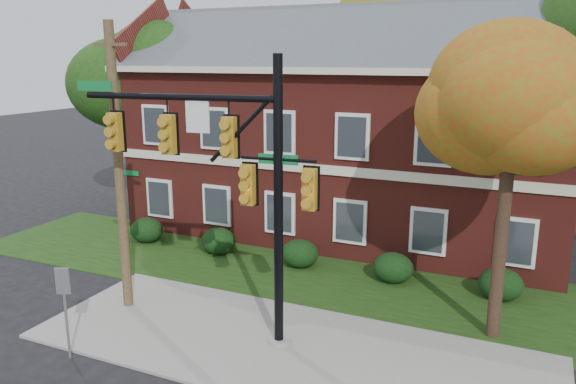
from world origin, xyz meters
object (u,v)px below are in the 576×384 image
at_px(hedge_left, 218,241).
at_px(traffic_signal, 228,169).
at_px(tree_near_right, 524,96).
at_px(hedge_far_right, 501,284).
at_px(utility_pole, 119,170).
at_px(tree_left_rear, 148,77).
at_px(tree_far_rear, 420,33).
at_px(sign_post, 64,298).
at_px(hedge_far_left, 147,230).
at_px(apartment_building, 348,119).
at_px(hedge_center, 300,254).
at_px(hedge_right, 393,268).

relative_size(hedge_left, traffic_signal, 0.18).
bearing_deg(hedge_left, tree_near_right, -14.81).
distance_m(hedge_far_right, utility_pole, 12.43).
bearing_deg(tree_left_rear, tree_far_rear, 38.97).
bearing_deg(sign_post, hedge_far_left, 93.13).
xyz_separation_m(hedge_far_right, tree_left_rear, (-16.73, 4.14, 6.16)).
xyz_separation_m(hedge_left, utility_pole, (-0.04, -5.35, 3.84)).
height_order(tree_left_rear, utility_pole, tree_left_rear).
height_order(apartment_building, tree_near_right, apartment_building).
height_order(apartment_building, hedge_far_left, apartment_building).
relative_size(hedge_left, sign_post, 0.56).
relative_size(hedge_center, hedge_far_right, 1.00).
bearing_deg(utility_pole, sign_post, -67.30).
bearing_deg(hedge_left, tree_left_rear, 146.41).
distance_m(hedge_far_left, tree_near_right, 15.75).
relative_size(hedge_far_right, sign_post, 0.56).
relative_size(hedge_left, tree_near_right, 0.16).
relative_size(hedge_far_left, tree_near_right, 0.16).
bearing_deg(tree_left_rear, tree_near_right, -22.36).
bearing_deg(sign_post, hedge_center, 48.16).
relative_size(hedge_right, traffic_signal, 0.18).
relative_size(tree_near_right, sign_post, 3.45).
height_order(hedge_far_left, traffic_signal, traffic_signal).
relative_size(hedge_center, utility_pole, 0.16).
relative_size(hedge_center, hedge_right, 1.00).
bearing_deg(apartment_building, tree_near_right, -48.23).
relative_size(hedge_left, utility_pole, 0.16).
xyz_separation_m(apartment_building, tree_left_rear, (-9.73, -1.12, 1.69)).
bearing_deg(apartment_building, hedge_far_left, -143.11).
height_order(hedge_center, sign_post, sign_post).
bearing_deg(hedge_right, tree_far_rear, 99.36).
distance_m(hedge_right, sign_post, 10.63).
bearing_deg(hedge_right, sign_post, -127.20).
distance_m(tree_left_rear, tree_far_rear, 14.40).
distance_m(hedge_right, hedge_far_right, 3.50).
relative_size(hedge_right, sign_post, 0.56).
height_order(apartment_building, tree_left_rear, apartment_building).
relative_size(hedge_far_right, tree_far_rear, 0.12).
distance_m(hedge_center, traffic_signal, 7.13).
xyz_separation_m(hedge_left, tree_near_right, (10.72, -2.83, 6.14)).
height_order(hedge_left, hedge_right, same).
bearing_deg(sign_post, hedge_far_right, 17.52).
bearing_deg(traffic_signal, tree_near_right, 16.77).
distance_m(hedge_far_right, tree_far_rear, 16.51).
height_order(hedge_left, sign_post, sign_post).
relative_size(hedge_far_left, tree_far_rear, 0.12).
relative_size(hedge_far_left, utility_pole, 0.16).
relative_size(utility_pole, sign_post, 3.47).
height_order(hedge_left, tree_far_rear, tree_far_rear).
bearing_deg(utility_pole, traffic_signal, 5.41).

